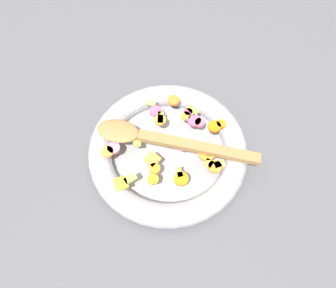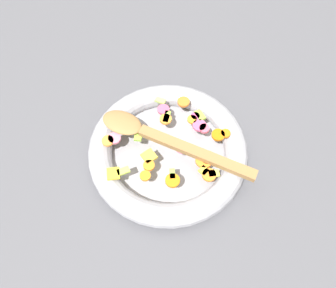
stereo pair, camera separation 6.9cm
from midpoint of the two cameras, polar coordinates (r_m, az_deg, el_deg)
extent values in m
plane|color=#4C4C51|center=(0.73, 2.68, -2.15)|extent=(4.00, 4.00, 0.00)
cylinder|color=gray|center=(0.73, 2.70, -1.94)|extent=(0.29, 0.29, 0.01)
torus|color=#9E9EA5|center=(0.71, 2.76, -1.23)|extent=(0.34, 0.34, 0.05)
cylinder|color=orange|center=(0.71, 12.72, 1.57)|extent=(0.03, 0.03, 0.01)
cylinder|color=orange|center=(0.71, 11.48, 1.32)|extent=(0.04, 0.04, 0.01)
cylinder|color=orange|center=(0.65, -0.98, -5.85)|extent=(0.03, 0.03, 0.01)
cylinder|color=orange|center=(0.66, -0.38, -4.04)|extent=(0.03, 0.03, 0.01)
cylinder|color=orange|center=(0.67, 9.18, -3.09)|extent=(0.05, 0.05, 0.01)
cylinder|color=orange|center=(0.66, 10.20, -5.51)|extent=(0.04, 0.04, 0.01)
cylinder|color=orange|center=(0.65, 3.85, -6.66)|extent=(0.04, 0.04, 0.01)
cylinder|color=orange|center=(0.69, -7.68, 0.29)|extent=(0.03, 0.03, 0.01)
cylinder|color=orange|center=(0.68, 9.80, -2.63)|extent=(0.04, 0.04, 0.01)
cylinder|color=orange|center=(0.72, 2.34, 4.10)|extent=(0.03, 0.03, 0.01)
cylinder|color=orange|center=(0.75, 5.38, 7.11)|extent=(0.03, 0.03, 0.01)
cylinder|color=orange|center=(0.72, 7.08, 3.93)|extent=(0.03, 0.03, 0.01)
cube|color=#B7C64A|center=(0.66, 10.94, -5.34)|extent=(0.03, 0.02, 0.01)
cube|color=#85B241|center=(0.65, 3.76, -5.50)|extent=(0.02, 0.02, 0.01)
cube|color=#97D13C|center=(0.73, 8.24, 4.71)|extent=(0.02, 0.03, 0.01)
cube|color=#ACCA5D|center=(0.74, 1.32, 7.35)|extent=(0.02, 0.03, 0.01)
cube|color=#B7D74B|center=(0.66, -4.83, -4.99)|extent=(0.03, 0.02, 0.01)
cube|color=#92C13D|center=(0.69, -2.39, 1.13)|extent=(0.03, 0.03, 0.01)
cube|color=#9BD142|center=(0.72, 2.50, 4.48)|extent=(0.03, 0.03, 0.01)
cylinder|color=pink|center=(0.69, -6.53, 0.76)|extent=(0.04, 0.04, 0.01)
cylinder|color=#E7586F|center=(0.71, 9.10, 2.44)|extent=(0.03, 0.03, 0.01)
cylinder|color=pink|center=(0.68, 5.29, -0.81)|extent=(0.03, 0.03, 0.01)
cylinder|color=#E0477C|center=(0.72, 7.72, 4.39)|extent=(0.02, 0.02, 0.01)
cylinder|color=#E35171|center=(0.73, 1.88, 5.79)|extent=(0.03, 0.03, 0.01)
cylinder|color=#D4547B|center=(0.71, 8.23, 2.97)|extent=(0.04, 0.04, 0.01)
cube|color=yellow|center=(0.66, 9.22, -4.84)|extent=(0.02, 0.02, 0.01)
cube|color=gold|center=(0.70, -0.34, 1.69)|extent=(0.03, 0.03, 0.01)
cube|color=yellow|center=(0.67, -0.42, -2.40)|extent=(0.03, 0.03, 0.01)
cube|color=gold|center=(0.66, -6.57, -5.42)|extent=(0.04, 0.04, 0.01)
cube|color=olive|center=(0.67, 7.88, -1.71)|extent=(0.09, 0.25, 0.01)
ellipsoid|color=olive|center=(0.70, -5.25, 3.52)|extent=(0.08, 0.10, 0.01)
camera|label=1|loc=(0.03, -87.13, 5.12)|focal=35.00mm
camera|label=2|loc=(0.03, 92.87, -5.12)|focal=35.00mm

